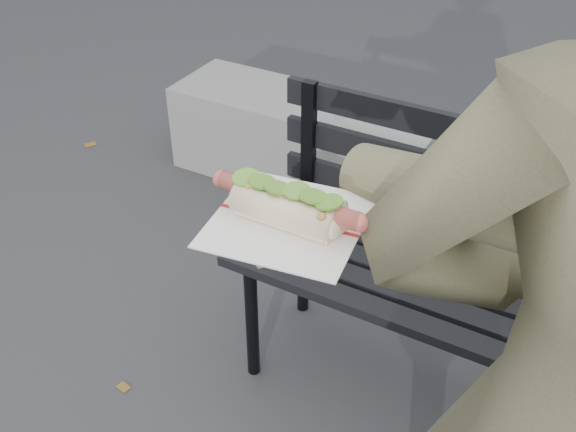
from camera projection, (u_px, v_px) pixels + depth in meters
name	position (u px, v px, depth m)	size (l,w,h in m)	color
park_bench	(501.00, 271.00, 1.81)	(1.50, 0.44, 0.88)	black
concrete_block	(304.00, 141.00, 3.04)	(1.20, 0.40, 0.40)	slate
held_hotdog	(460.00, 217.00, 0.81)	(0.64, 0.30, 0.20)	#4F4D35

